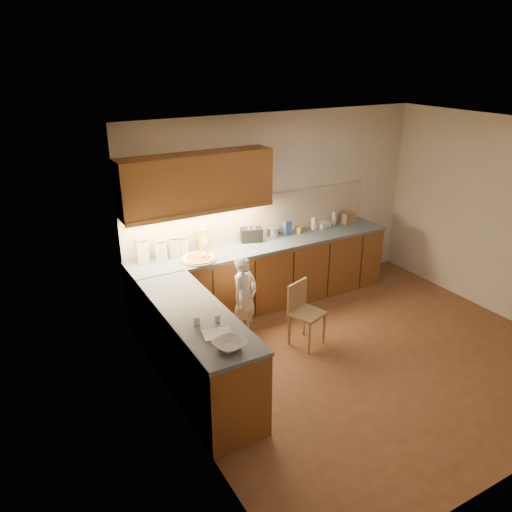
% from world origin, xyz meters
% --- Properties ---
extents(room, '(4.54, 4.50, 2.62)m').
position_xyz_m(room, '(0.00, 0.00, 1.68)').
color(room, brown).
rests_on(room, ground).
extents(l_counter, '(3.77, 2.62, 0.92)m').
position_xyz_m(l_counter, '(-0.92, 1.25, 0.46)').
color(l_counter, brown).
rests_on(l_counter, ground).
extents(backsplash, '(3.75, 0.02, 0.58)m').
position_xyz_m(backsplash, '(-0.38, 1.99, 1.21)').
color(backsplash, beige).
rests_on(backsplash, l_counter).
extents(upper_cabinets, '(1.95, 0.36, 0.73)m').
position_xyz_m(upper_cabinets, '(-1.27, 1.82, 1.85)').
color(upper_cabinets, brown).
rests_on(upper_cabinets, ground).
extents(pizza_on_board, '(0.45, 0.45, 0.18)m').
position_xyz_m(pizza_on_board, '(-1.39, 1.61, 0.94)').
color(pizza_on_board, '#A27D51').
rests_on(pizza_on_board, l_counter).
extents(child, '(0.46, 0.39, 1.08)m').
position_xyz_m(child, '(-1.04, 1.06, 0.54)').
color(child, white).
rests_on(child, ground).
extents(wooden_chair, '(0.45, 0.45, 0.79)m').
position_xyz_m(wooden_chair, '(-0.48, 0.61, 0.46)').
color(wooden_chair, tan).
rests_on(wooden_chair, ground).
extents(mixing_bowl, '(0.34, 0.34, 0.07)m').
position_xyz_m(mixing_bowl, '(-1.95, -0.36, 0.95)').
color(mixing_bowl, silver).
rests_on(mixing_bowl, l_counter).
extents(canister_a, '(0.15, 0.15, 0.30)m').
position_xyz_m(canister_a, '(-2.01, 1.88, 1.07)').
color(canister_a, white).
rests_on(canister_a, l_counter).
extents(canister_b, '(0.16, 0.16, 0.28)m').
position_xyz_m(canister_b, '(-1.79, 1.83, 1.06)').
color(canister_b, white).
rests_on(canister_b, l_counter).
extents(canister_c, '(0.15, 0.15, 0.27)m').
position_xyz_m(canister_c, '(-1.62, 1.86, 1.06)').
color(canister_c, silver).
rests_on(canister_c, l_counter).
extents(canister_d, '(0.15, 0.15, 0.25)m').
position_xyz_m(canister_d, '(-1.49, 1.88, 1.05)').
color(canister_d, white).
rests_on(canister_d, l_counter).
extents(oil_jug, '(0.14, 0.12, 0.35)m').
position_xyz_m(oil_jug, '(-1.20, 1.89, 1.08)').
color(oil_jug, gold).
rests_on(oil_jug, l_counter).
extents(toaster, '(0.33, 0.26, 0.19)m').
position_xyz_m(toaster, '(-0.50, 1.86, 1.01)').
color(toaster, black).
rests_on(toaster, l_counter).
extents(steel_pot, '(0.18, 0.18, 0.14)m').
position_xyz_m(steel_pot, '(-0.16, 1.87, 0.99)').
color(steel_pot, silver).
rests_on(steel_pot, l_counter).
extents(blue_box, '(0.11, 0.08, 0.21)m').
position_xyz_m(blue_box, '(0.06, 1.83, 1.02)').
color(blue_box, '#314D94').
rests_on(blue_box, l_counter).
extents(card_box_a, '(0.15, 0.13, 0.09)m').
position_xyz_m(card_box_a, '(0.28, 1.83, 0.97)').
color(card_box_a, tan).
rests_on(card_box_a, l_counter).
extents(white_bottle, '(0.07, 0.07, 0.18)m').
position_xyz_m(white_bottle, '(0.53, 1.84, 1.01)').
color(white_bottle, white).
rests_on(white_bottle, l_counter).
extents(flat_pack, '(0.21, 0.17, 0.08)m').
position_xyz_m(flat_pack, '(0.71, 1.85, 0.96)').
color(flat_pack, silver).
rests_on(flat_pack, l_counter).
extents(tall_jar, '(0.07, 0.07, 0.21)m').
position_xyz_m(tall_jar, '(0.92, 1.88, 1.03)').
color(tall_jar, silver).
rests_on(tall_jar, l_counter).
extents(card_box_b, '(0.21, 0.16, 0.16)m').
position_xyz_m(card_box_b, '(1.16, 1.84, 1.00)').
color(card_box_b, '#977651').
rests_on(card_box_b, l_counter).
extents(dough_cloth, '(0.30, 0.25, 0.02)m').
position_xyz_m(dough_cloth, '(-1.95, -0.11, 0.93)').
color(dough_cloth, silver).
rests_on(dough_cloth, l_counter).
extents(spice_jar_a, '(0.07, 0.07, 0.08)m').
position_xyz_m(spice_jar_a, '(-2.03, 0.16, 0.96)').
color(spice_jar_a, silver).
rests_on(spice_jar_a, l_counter).
extents(spice_jar_b, '(0.06, 0.06, 0.07)m').
position_xyz_m(spice_jar_b, '(-1.84, 0.11, 0.96)').
color(spice_jar_b, silver).
rests_on(spice_jar_b, l_counter).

